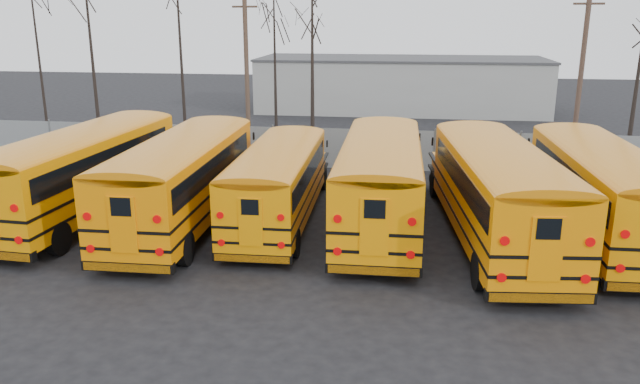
# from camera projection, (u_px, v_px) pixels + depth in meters

# --- Properties ---
(ground) EXTENTS (120.00, 120.00, 0.00)m
(ground) POSITION_uv_depth(u_px,v_px,m) (318.00, 259.00, 19.65)
(ground) COLOR black
(ground) RESTS_ON ground
(fence) EXTENTS (40.00, 0.04, 2.00)m
(fence) POSITION_uv_depth(u_px,v_px,m) (352.00, 149.00, 30.79)
(fence) COLOR gray
(fence) RESTS_ON ground
(distant_building) EXTENTS (22.00, 8.00, 4.00)m
(distant_building) POSITION_uv_depth(u_px,v_px,m) (401.00, 85.00, 49.28)
(distant_building) COLOR #A4A4A0
(distant_building) RESTS_ON ground
(bus_a) EXTENTS (3.51, 12.27, 3.39)m
(bus_a) POSITION_uv_depth(u_px,v_px,m) (85.00, 165.00, 23.29)
(bus_a) COLOR black
(bus_a) RESTS_ON ground
(bus_b) EXTENTS (2.95, 11.92, 3.32)m
(bus_b) POSITION_uv_depth(u_px,v_px,m) (184.00, 173.00, 22.33)
(bus_b) COLOR black
(bus_b) RESTS_ON ground
(bus_c) EXTENTS (2.66, 10.57, 2.94)m
(bus_c) POSITION_uv_depth(u_px,v_px,m) (279.00, 177.00, 22.60)
(bus_c) COLOR black
(bus_c) RESTS_ON ground
(bus_d) EXTENTS (2.89, 11.91, 3.32)m
(bus_d) POSITION_uv_depth(u_px,v_px,m) (381.00, 174.00, 22.12)
(bus_d) COLOR black
(bus_d) RESTS_ON ground
(bus_e) EXTENTS (3.96, 12.34, 3.40)m
(bus_e) POSITION_uv_depth(u_px,v_px,m) (497.00, 185.00, 20.56)
(bus_e) COLOR black
(bus_e) RESTS_ON ground
(bus_f) EXTENTS (3.03, 11.80, 3.28)m
(bus_f) POSITION_uv_depth(u_px,v_px,m) (601.00, 184.00, 20.95)
(bus_f) COLOR black
(bus_f) RESTS_ON ground
(utility_pole_left) EXTENTS (1.49, 0.32, 8.36)m
(utility_pole_left) POSITION_uv_depth(u_px,v_px,m) (247.00, 71.00, 35.66)
(utility_pole_left) COLOR #4D392C
(utility_pole_left) RESTS_ON ground
(utility_pole_right) EXTENTS (1.51, 0.36, 8.49)m
(utility_pole_right) POSITION_uv_depth(u_px,v_px,m) (581.00, 75.00, 32.64)
(utility_pole_right) COLOR #4C372B
(utility_pole_right) RESTS_ON ground
(tree_0) EXTENTS (0.26, 0.26, 11.71)m
(tree_0) POSITION_uv_depth(u_px,v_px,m) (37.00, 42.00, 35.31)
(tree_0) COLOR black
(tree_0) RESTS_ON ground
(tree_1) EXTENTS (0.26, 0.26, 11.15)m
(tree_1) POSITION_uv_depth(u_px,v_px,m) (91.00, 49.00, 33.82)
(tree_1) COLOR black
(tree_1) RESTS_ON ground
(tree_2) EXTENTS (0.26, 0.26, 12.34)m
(tree_2) POSITION_uv_depth(u_px,v_px,m) (180.00, 36.00, 36.36)
(tree_2) COLOR black
(tree_2) RESTS_ON ground
(tree_3) EXTENTS (0.26, 0.26, 9.26)m
(tree_3) POSITION_uv_depth(u_px,v_px,m) (275.00, 64.00, 36.11)
(tree_3) COLOR black
(tree_3) RESTS_ON ground
(tree_4) EXTENTS (0.26, 0.26, 9.82)m
(tree_4) POSITION_uv_depth(u_px,v_px,m) (312.00, 62.00, 33.97)
(tree_4) COLOR black
(tree_4) RESTS_ON ground
(tree_5) EXTENTS (0.26, 0.26, 9.13)m
(tree_5) POSITION_uv_depth(u_px,v_px,m) (638.00, 75.00, 30.35)
(tree_5) COLOR black
(tree_5) RESTS_ON ground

